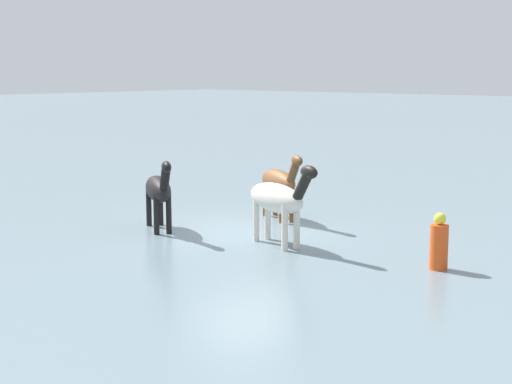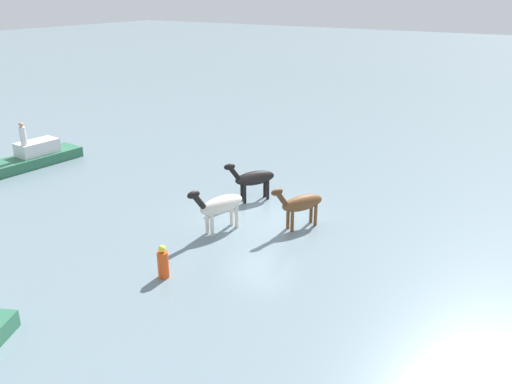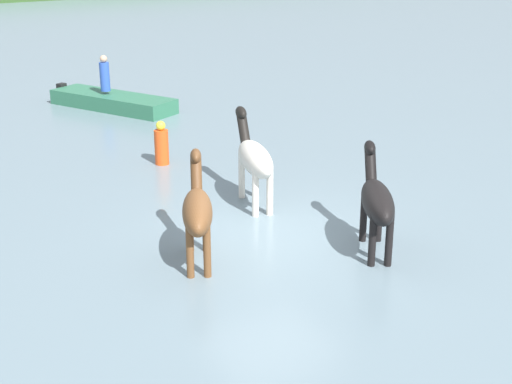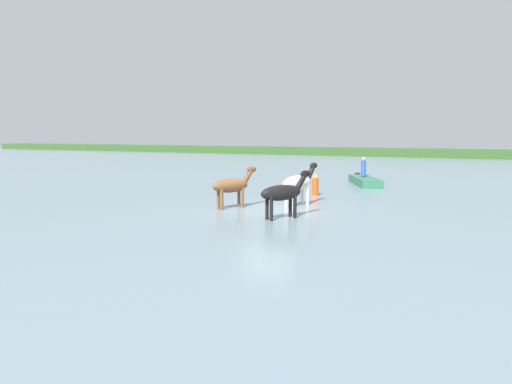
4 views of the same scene
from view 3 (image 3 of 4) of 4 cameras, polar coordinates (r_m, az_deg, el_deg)
ground_plane at (r=14.38m, az=1.25°, el=-3.67°), size 200.03×200.03×0.00m
horse_lead at (r=13.66m, az=9.38°, el=-0.66°), size 1.57×2.19×1.84m
horse_pinto_flank at (r=15.78m, az=-0.14°, el=2.66°), size 1.12×2.49×1.94m
horse_mid_herd at (r=13.10m, az=-4.59°, el=-1.44°), size 1.40×2.23×1.82m
boat_dinghy_port at (r=25.15m, az=-11.12°, el=6.78°), size 3.11×4.71×0.74m
person_helmsman_aft at (r=25.05m, az=-11.70°, el=8.95°), size 0.32×0.32×1.19m
buoy_channel_marker at (r=18.87m, az=-7.37°, el=3.66°), size 0.36×0.36×1.14m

